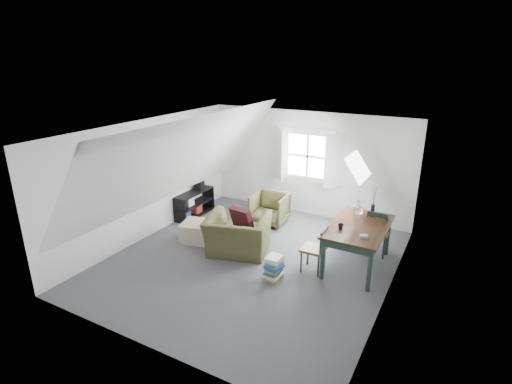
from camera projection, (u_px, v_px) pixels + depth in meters
The scene contains 24 objects.
floor at pixel (252, 260), 7.64m from camera, with size 5.50×5.50×0.00m, color #494A4E.
ceiling at pixel (251, 130), 6.81m from camera, with size 5.50×5.50×0.00m, color white.
wall_back at pixel (308, 164), 9.50m from camera, with size 5.00×5.00×0.00m, color silver.
wall_front at pixel (143, 266), 4.95m from camera, with size 5.00×5.00×0.00m, color silver.
wall_left at pixel (148, 179), 8.36m from camera, with size 5.50×5.50×0.00m, color silver.
wall_right at pixel (394, 226), 6.09m from camera, with size 5.50×5.50×0.00m, color silver.
slope_left at pixel (182, 160), 7.75m from camera, with size 5.50×5.50×0.00m, color white.
slope_right at pixel (336, 184), 6.35m from camera, with size 5.50×5.50×0.00m, color white.
dormer_window at pixel (307, 157), 9.37m from camera, with size 1.71×0.35×1.30m.
skylight at pixel (358, 167), 7.43m from camera, with size 0.55×0.75×0.04m, color white.
armchair_near at pixel (238, 252), 7.95m from camera, with size 1.18×1.03×0.77m, color #434322.
armchair_far at pixel (269, 223), 9.32m from camera, with size 0.77×0.79×0.72m, color #434322.
throw_pillow at pixel (241, 218), 7.84m from camera, with size 0.45×0.13×0.45m, color #390F19.
ottoman at pixel (197, 231), 8.41m from camera, with size 0.59×0.59×0.40m, color #B8A28D.
dining_table at pixel (359, 231), 7.21m from camera, with size 0.98×1.64×0.82m.
demijohn at pixel (358, 210), 7.58m from camera, with size 0.20×0.20×0.29m.
vase_twigs at pixel (373, 210), 7.54m from camera, with size 0.07×0.08×0.58m.
cup at pixel (340, 229), 7.04m from camera, with size 0.10×0.10×0.09m, color black.
paper_box at pixel (364, 236), 6.70m from camera, with size 0.13×0.09×0.04m, color white.
dining_chair_far at pixel (377, 231), 7.73m from camera, with size 0.44×0.44×0.93m.
dining_chair_near at pixel (315, 249), 7.12m from camera, with size 0.40×0.40×0.86m.
media_shelf at pixel (193, 205), 9.66m from camera, with size 0.39×1.17×0.60m.
electronics_box at pixel (199, 185), 9.76m from camera, with size 0.18×0.26×0.20m, color black.
magazine_stack at pixel (274, 268), 6.94m from camera, with size 0.32×0.38×0.42m.
Camera 1 is at (3.33, -5.91, 3.75)m, focal length 28.00 mm.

